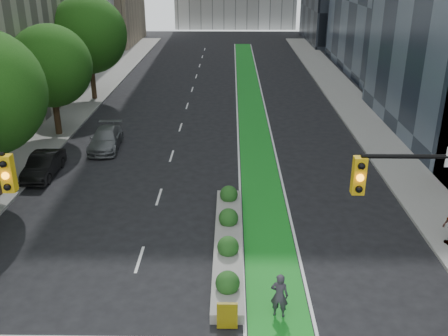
{
  "coord_description": "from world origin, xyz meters",
  "views": [
    {
      "loc": [
        1.29,
        -11.72,
        11.51
      ],
      "look_at": [
        0.99,
        8.81,
        3.0
      ],
      "focal_mm": 40.0,
      "sensor_mm": 36.0,
      "label": 1
    }
  ],
  "objects_px": {
    "cyclist": "(279,295)",
    "parked_car_left_mid": "(44,165)",
    "parked_car_left_far": "(106,139)",
    "median_planter": "(228,240)"
  },
  "relations": [
    {
      "from": "cyclist",
      "to": "parked_car_left_mid",
      "type": "distance_m",
      "value": 17.46
    },
    {
      "from": "cyclist",
      "to": "parked_car_left_mid",
      "type": "relative_size",
      "value": 0.42
    },
    {
      "from": "parked_car_left_mid",
      "to": "parked_car_left_far",
      "type": "distance_m",
      "value": 5.28
    },
    {
      "from": "median_planter",
      "to": "cyclist",
      "type": "distance_m",
      "value": 4.89
    },
    {
      "from": "cyclist",
      "to": "parked_car_left_mid",
      "type": "xyz_separation_m",
      "value": [
        -12.5,
        12.19,
        -0.19
      ]
    },
    {
      "from": "parked_car_left_far",
      "to": "parked_car_left_mid",
      "type": "bearing_deg",
      "value": -121.53
    },
    {
      "from": "cyclist",
      "to": "parked_car_left_far",
      "type": "xyz_separation_m",
      "value": [
        -10.0,
        16.85,
        -0.19
      ]
    },
    {
      "from": "parked_car_left_mid",
      "to": "parked_car_left_far",
      "type": "height_order",
      "value": "parked_car_left_mid"
    },
    {
      "from": "median_planter",
      "to": "cyclist",
      "type": "relative_size",
      "value": 6.0
    },
    {
      "from": "median_planter",
      "to": "cyclist",
      "type": "xyz_separation_m",
      "value": [
        1.8,
        -4.52,
        0.48
      ]
    }
  ]
}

